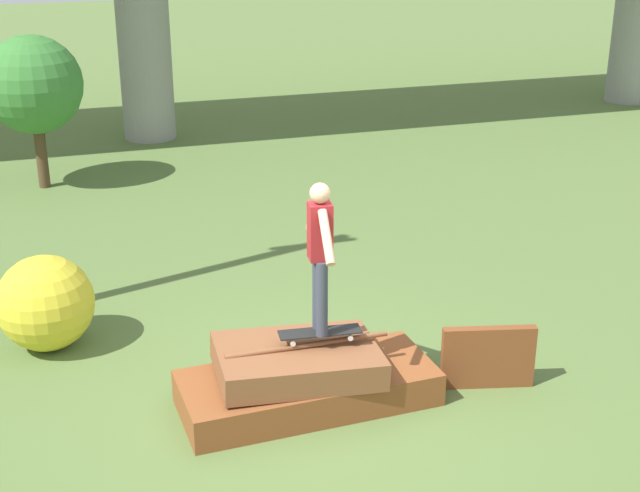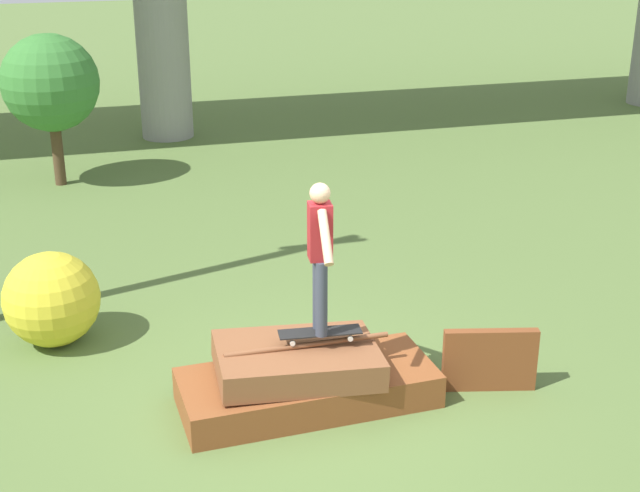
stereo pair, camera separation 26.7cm
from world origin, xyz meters
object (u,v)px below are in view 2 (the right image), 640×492
skater (320,249)px  tree_behind_left (50,83)px  bush_yellow_flowering (52,299)px  skateboard (320,332)px

skater → tree_behind_left: bearing=106.1°
bush_yellow_flowering → skateboard: bearing=-38.5°
tree_behind_left → bush_yellow_flowering: bearing=-91.4°
skateboard → bush_yellow_flowering: (-2.60, 2.07, -0.22)m
skater → bush_yellow_flowering: 3.51m
skateboard → skater: bearing=-153.4°
skateboard → skater: 0.90m
skater → skateboard: bearing=26.6°
skater → tree_behind_left: 8.79m
skateboard → bush_yellow_flowering: 3.33m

